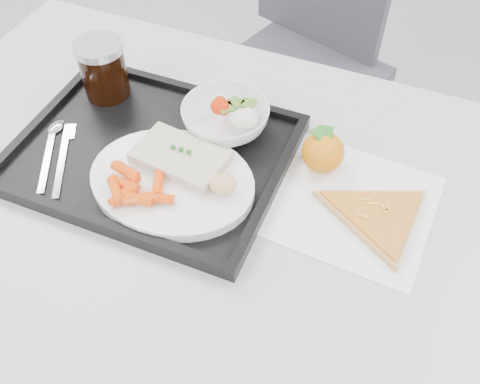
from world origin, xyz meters
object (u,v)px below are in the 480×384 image
Objects in this scene: table at (216,221)px; dinner_plate at (172,181)px; tray at (153,154)px; pizza_slice at (378,216)px; chair at (306,38)px; salad_bowl at (226,118)px; tangerine at (323,152)px; cola_glass at (103,68)px.

table is 4.44× the size of dinner_plate.
pizza_slice is (0.39, 0.01, 0.00)m from tray.
salad_bowl is (0.04, -0.65, 0.25)m from chair.
salad_bowl reaches higher than table.
pizza_slice is at bearing -33.95° from tangerine.
chair reaches higher than tray.
table is 7.89× the size of salad_bowl.
chair is 3.98× the size of pizza_slice.
cola_glass is at bearing 177.64° from tangerine.
pizza_slice is (0.25, 0.05, 0.08)m from table.
table is 0.27m from pizza_slice.
salad_bowl is 0.24m from cola_glass.
chair is (-0.08, 0.78, -0.15)m from table.
cola_glass is at bearing 152.86° from table.
chair is 3.44× the size of dinner_plate.
chair is 0.78m from tray.
tray is at bearing 163.74° from table.
dinner_plate reaches higher than pizza_slice.
cola_glass reaches higher than salad_bowl.
tangerine reaches higher than pizza_slice.
dinner_plate is at bearing -39.17° from tray.
table is 5.13× the size of pizza_slice.
tray is at bearing -132.85° from salad_bowl.
pizza_slice is at bearing 11.78° from dinner_plate.
dinner_plate is 3.14× the size of tangerine.
tray is 5.23× the size of tangerine.
table is at bearing -168.79° from pizza_slice.
table is 1.29× the size of chair.
salad_bowl reaches higher than dinner_plate.
tangerine is at bearing -71.74° from chair.
tangerine is (0.21, 0.14, 0.01)m from dinner_plate.
table is 13.96× the size of tangerine.
cola_glass is at bearing 143.44° from dinner_plate.
dinner_plate is at bearing -36.56° from cola_glass.
salad_bowl is at bearing -1.22° from cola_glass.
tangerine is at bearing 42.03° from table.
dinner_plate is at bearing -99.53° from salad_bowl.
cola_glass is (-0.24, 0.01, 0.03)m from salad_bowl.
tray is at bearing 140.83° from dinner_plate.
cola_glass is at bearing 178.78° from salad_bowl.
table is 0.16m from tray.
chair is 2.07× the size of tray.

